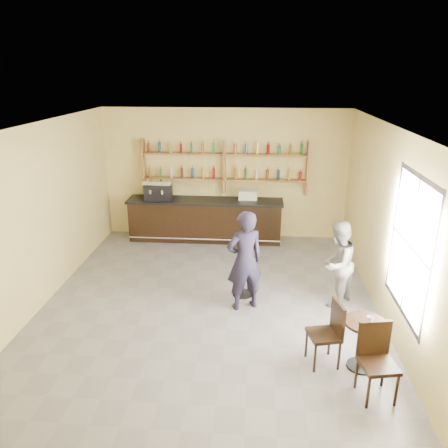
# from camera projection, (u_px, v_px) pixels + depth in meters

# --- Properties ---
(floor) EXTENTS (7.00, 7.00, 0.00)m
(floor) POSITION_uv_depth(u_px,v_px,m) (210.00, 302.00, 8.05)
(floor) COLOR slate
(floor) RESTS_ON ground
(ceiling) EXTENTS (7.00, 7.00, 0.00)m
(ceiling) POSITION_uv_depth(u_px,v_px,m) (208.00, 126.00, 6.98)
(ceiling) COLOR white
(ceiling) RESTS_ON wall_back
(wall_back) EXTENTS (7.00, 0.00, 7.00)m
(wall_back) POSITION_uv_depth(u_px,v_px,m) (225.00, 174.00, 10.80)
(wall_back) COLOR #E3CF81
(wall_back) RESTS_ON floor
(wall_front) EXTENTS (7.00, 0.00, 7.00)m
(wall_front) POSITION_uv_depth(u_px,v_px,m) (168.00, 337.00, 4.23)
(wall_front) COLOR #E3CF81
(wall_front) RESTS_ON floor
(wall_left) EXTENTS (0.00, 7.00, 7.00)m
(wall_left) POSITION_uv_depth(u_px,v_px,m) (41.00, 216.00, 7.74)
(wall_left) COLOR #E3CF81
(wall_left) RESTS_ON floor
(wall_right) EXTENTS (0.00, 7.00, 7.00)m
(wall_right) POSITION_uv_depth(u_px,v_px,m) (387.00, 225.00, 7.29)
(wall_right) COLOR #E3CF81
(wall_right) RESTS_ON floor
(window_pane) EXTENTS (0.00, 2.00, 2.00)m
(window_pane) POSITION_uv_depth(u_px,v_px,m) (411.00, 247.00, 6.13)
(window_pane) COLOR white
(window_pane) RESTS_ON wall_right
(window_frame) EXTENTS (0.04, 1.70, 2.10)m
(window_frame) POSITION_uv_depth(u_px,v_px,m) (410.00, 247.00, 6.13)
(window_frame) COLOR black
(window_frame) RESTS_ON wall_right
(shelf_unit) EXTENTS (4.00, 0.26, 1.40)m
(shelf_unit) POSITION_uv_depth(u_px,v_px,m) (224.00, 167.00, 10.61)
(shelf_unit) COLOR brown
(shelf_unit) RESTS_ON wall_back
(liquor_bottles) EXTENTS (3.68, 0.10, 1.00)m
(liquor_bottles) POSITION_uv_depth(u_px,v_px,m) (224.00, 160.00, 10.55)
(liquor_bottles) COLOR #8C5919
(liquor_bottles) RESTS_ON shelf_unit
(bar_counter) EXTENTS (3.81, 0.74, 1.03)m
(bar_counter) POSITION_uv_depth(u_px,v_px,m) (205.00, 220.00, 10.87)
(bar_counter) COLOR black
(bar_counter) RESTS_ON floor
(espresso_machine) EXTENTS (0.74, 0.53, 0.48)m
(espresso_machine) POSITION_uv_depth(u_px,v_px,m) (158.00, 189.00, 10.70)
(espresso_machine) COLOR black
(espresso_machine) RESTS_ON bar_counter
(pastry_case) EXTENTS (0.47, 0.39, 0.27)m
(pastry_case) POSITION_uv_depth(u_px,v_px,m) (248.00, 195.00, 10.57)
(pastry_case) COLOR silver
(pastry_case) RESTS_ON bar_counter
(pedestal_table) EXTENTS (0.58, 0.58, 1.03)m
(pedestal_table) POSITION_uv_depth(u_px,v_px,m) (243.00, 270.00, 8.14)
(pedestal_table) COLOR black
(pedestal_table) RESTS_ON floor
(napkin) EXTENTS (0.18, 0.18, 0.00)m
(napkin) POSITION_uv_depth(u_px,v_px,m) (243.00, 245.00, 7.97)
(napkin) COLOR white
(napkin) RESTS_ON pedestal_table
(donut) EXTENTS (0.16, 0.16, 0.04)m
(donut) POSITION_uv_depth(u_px,v_px,m) (244.00, 244.00, 7.95)
(donut) COLOR gold
(donut) RESTS_ON napkin
(cup_pedestal) EXTENTS (0.14, 0.14, 0.11)m
(cup_pedestal) POSITION_uv_depth(u_px,v_px,m) (251.00, 240.00, 8.03)
(cup_pedestal) COLOR white
(cup_pedestal) RESTS_ON pedestal_table
(man_main) EXTENTS (0.78, 0.67, 1.82)m
(man_main) POSITION_uv_depth(u_px,v_px,m) (245.00, 261.00, 7.58)
(man_main) COLOR black
(man_main) RESTS_ON floor
(cafe_table) EXTENTS (0.73, 0.73, 0.75)m
(cafe_table) POSITION_uv_depth(u_px,v_px,m) (363.00, 345.00, 6.17)
(cafe_table) COLOR black
(cafe_table) RESTS_ON floor
(cup_cafe) EXTENTS (0.11, 0.11, 0.09)m
(cup_cafe) POSITION_uv_depth(u_px,v_px,m) (370.00, 319.00, 6.03)
(cup_cafe) COLOR white
(cup_cafe) RESTS_ON cafe_table
(chair_west) EXTENTS (0.51, 0.51, 0.97)m
(chair_west) POSITION_uv_depth(u_px,v_px,m) (324.00, 334.00, 6.22)
(chair_west) COLOR black
(chair_west) RESTS_ON floor
(chair_south) EXTENTS (0.51, 0.51, 1.01)m
(chair_south) POSITION_uv_depth(u_px,v_px,m) (378.00, 364.00, 5.56)
(chair_south) COLOR black
(chair_south) RESTS_ON floor
(patron_second) EXTENTS (0.93, 0.97, 1.58)m
(patron_second) POSITION_uv_depth(u_px,v_px,m) (337.00, 264.00, 7.75)
(patron_second) COLOR gray
(patron_second) RESTS_ON floor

